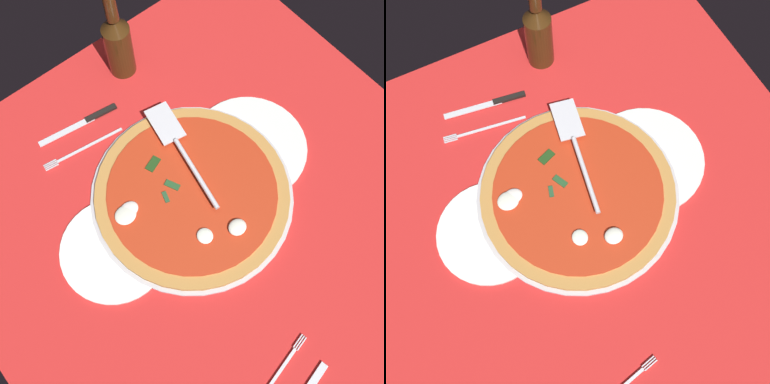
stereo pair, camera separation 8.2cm
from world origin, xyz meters
TOP-DOWN VIEW (x-y plane):
  - ground_plane at (0.00, 0.00)cm, footprint 100.49×100.49cm
  - checker_pattern at (0.00, -0.00)cm, footprint 100.49×100.49cm
  - pizza_pan at (-1.00, 4.22)cm, footprint 42.57×42.57cm
  - dinner_plate_left at (-20.59, 5.06)cm, footprint 22.00×22.00cm
  - dinner_plate_right at (15.89, 4.87)cm, footprint 25.39×25.39cm
  - pizza at (-1.17, 4.17)cm, footprint 40.73×40.73cm
  - pizza_server at (3.00, 12.61)cm, footprint 8.28×27.52cm
  - place_setting_far at (-10.06, 30.61)cm, footprint 21.79×15.74cm
  - beer_bottle at (7.36, 39.58)cm, footprint 6.24×6.24cm

SIDE VIEW (x-z plane):
  - ground_plane at x=0.00cm, z-range -0.80..0.00cm
  - checker_pattern at x=0.00cm, z-range 0.00..0.10cm
  - place_setting_far at x=-10.06cm, z-range -0.25..1.15cm
  - dinner_plate_left at x=-20.59cm, z-range 0.10..1.10cm
  - dinner_plate_right at x=15.89cm, z-range 0.10..1.10cm
  - pizza_pan at x=-1.00cm, z-range 0.10..1.17cm
  - pizza at x=-1.17cm, z-range 0.55..3.20cm
  - pizza_server at x=3.00cm, z-range 3.65..4.65cm
  - beer_bottle at x=7.36cm, z-range -3.08..22.03cm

